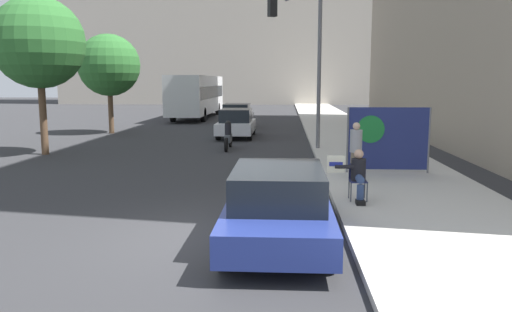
{
  "coord_description": "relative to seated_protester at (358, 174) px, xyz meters",
  "views": [
    {
      "loc": [
        1.21,
        -8.99,
        2.9
      ],
      "look_at": [
        0.43,
        4.2,
        0.92
      ],
      "focal_mm": 35.0,
      "sensor_mm": 36.0,
      "label": 1
    }
  ],
  "objects": [
    {
      "name": "car_on_road_nearest",
      "position": [
        -4.25,
        14.44,
        -0.05
      ],
      "size": [
        1.8,
        4.32,
        1.49
      ],
      "color": "silver",
      "rests_on": "ground_plane"
    },
    {
      "name": "car_on_road_midblock",
      "position": [
        -4.75,
        20.07,
        -0.04
      ],
      "size": [
        1.81,
        4.39,
        1.51
      ],
      "color": "silver",
      "rests_on": "ground_plane"
    },
    {
      "name": "street_tree_midblock",
      "position": [
        -11.49,
        16.05,
        3.0
      ],
      "size": [
        3.42,
        3.42,
        5.51
      ],
      "color": "brown",
      "rests_on": "ground_plane"
    },
    {
      "name": "jogger_on_sidewalk",
      "position": [
        0.29,
        2.49,
        0.18
      ],
      "size": [
        0.34,
        0.34,
        1.63
      ],
      "rotation": [
        0.0,
        0.0,
        3.08
      ],
      "color": "#756651",
      "rests_on": "sidewalk_curb"
    },
    {
      "name": "parked_car_curbside",
      "position": [
        -1.81,
        -2.71,
        -0.09
      ],
      "size": [
        1.85,
        4.47,
        1.39
      ],
      "color": "navy",
      "rests_on": "ground_plane"
    },
    {
      "name": "motorcycle_on_road",
      "position": [
        -4.14,
        9.7,
        -0.25
      ],
      "size": [
        0.28,
        2.16,
        1.25
      ],
      "color": "#565B60",
      "rests_on": "ground_plane"
    },
    {
      "name": "traffic_light_pole",
      "position": [
        -0.99,
        9.06,
        3.57
      ],
      "size": [
        2.19,
        1.96,
        6.4
      ],
      "color": "slate",
      "rests_on": "sidewalk_curb"
    },
    {
      "name": "ground_plane",
      "position": [
        -2.9,
        -2.51,
        -0.79
      ],
      "size": [
        160.0,
        160.0,
        0.0
      ],
      "primitive_type": "plane",
      "color": "#303033"
    },
    {
      "name": "seated_protester",
      "position": [
        0.0,
        0.0,
        0.0
      ],
      "size": [
        0.93,
        0.77,
        1.2
      ],
      "rotation": [
        0.0,
        0.0,
        -0.3
      ],
      "color": "#474C56",
      "rests_on": "sidewalk_curb"
    },
    {
      "name": "city_bus_on_road",
      "position": [
        -8.76,
        28.3,
        1.13
      ],
      "size": [
        2.55,
        12.5,
        3.34
      ],
      "color": "silver",
      "rests_on": "ground_plane"
    },
    {
      "name": "street_tree_near_curb",
      "position": [
        -11.31,
        7.79,
        3.6
      ],
      "size": [
        3.56,
        3.56,
        6.18
      ],
      "color": "brown",
      "rests_on": "ground_plane"
    },
    {
      "name": "protest_banner",
      "position": [
        1.41,
        3.71,
        0.41
      ],
      "size": [
        2.5,
        0.06,
        1.99
      ],
      "color": "slate",
      "rests_on": "sidewalk_curb"
    },
    {
      "name": "sidewalk_curb",
      "position": [
        1.55,
        12.49,
        -0.72
      ],
      "size": [
        4.18,
        90.0,
        0.14
      ],
      "primitive_type": "cube",
      "color": "beige",
      "rests_on": "ground_plane"
    }
  ]
}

